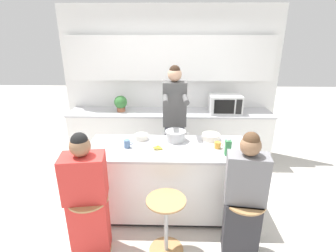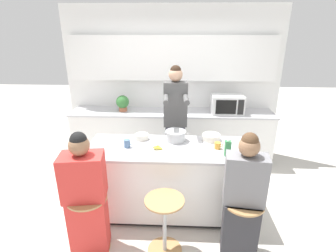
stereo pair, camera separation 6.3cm
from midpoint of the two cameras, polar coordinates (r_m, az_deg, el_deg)
ground_plane at (r=3.73m, az=-0.54°, el=-17.75°), size 16.00×16.00×0.00m
wall_back at (r=4.76m, az=0.15°, el=11.26°), size 3.84×0.22×2.70m
back_counter at (r=4.78m, az=0.05°, el=-2.15°), size 3.56×0.59×0.93m
kitchen_island at (r=3.46m, az=-0.57°, el=-11.59°), size 2.01×0.77×0.94m
bar_stool_leftmost at (r=3.08m, az=-17.08°, el=-19.07°), size 0.41×0.41×0.67m
bar_stool_center at (r=2.95m, az=-1.07°, el=-20.07°), size 0.41×0.41×0.67m
bar_stool_rightmost at (r=3.02m, az=15.32°, el=-19.74°), size 0.41×0.41×0.67m
person_cooking at (r=3.85m, az=0.90°, el=-0.40°), size 0.36×0.58×1.84m
person_wrapped_blanket at (r=2.93m, az=-17.87°, el=-14.82°), size 0.46×0.34×1.40m
person_seated_near at (r=2.87m, az=15.51°, el=-15.64°), size 0.43×0.31×1.42m
cooking_pot at (r=3.39m, az=1.11°, el=-2.15°), size 0.35×0.27×0.14m
fruit_bowl at (r=3.46m, az=-6.34°, el=-2.36°), size 0.17×0.17×0.07m
mixing_bowl_steel at (r=3.47m, az=8.82°, el=-2.35°), size 0.23×0.23×0.08m
coffee_cup_near at (r=3.25m, az=-9.45°, el=-3.84°), size 0.11×0.08×0.10m
coffee_cup_far at (r=3.24m, az=10.19°, el=-4.11°), size 0.11×0.08×0.08m
banana_bunch at (r=3.18m, az=-2.83°, el=-4.73°), size 0.14×0.10×0.05m
juice_carton at (r=3.08m, az=12.34°, el=-4.63°), size 0.07×0.07×0.20m
microwave at (r=4.62m, az=11.99°, el=4.71°), size 0.54×0.35×0.31m
potted_plant at (r=4.68m, az=-10.64°, el=4.96°), size 0.23×0.23×0.28m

